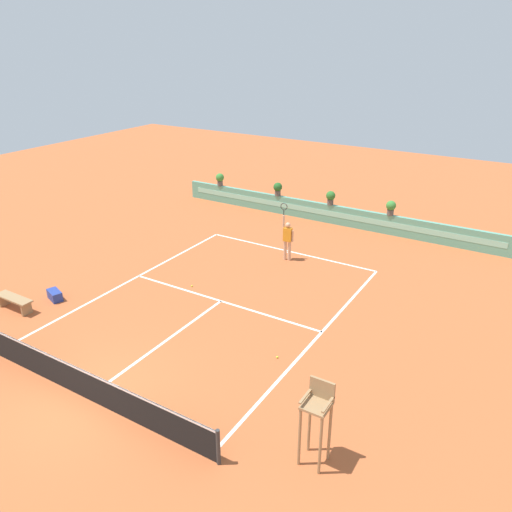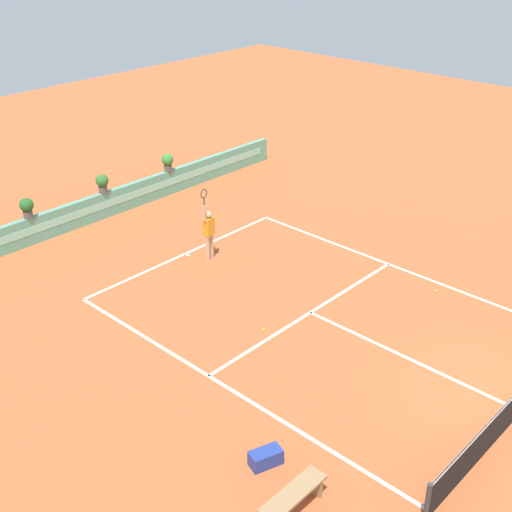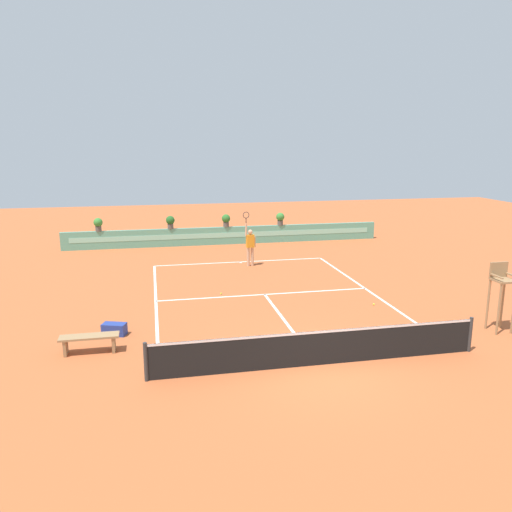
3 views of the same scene
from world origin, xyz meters
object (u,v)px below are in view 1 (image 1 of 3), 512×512
Objects in this scene: gear_bag at (55,295)px; tennis_ball_mid_court at (277,357)px; umpire_chair at (317,414)px; tennis_player at (287,238)px; potted_plant_left at (278,188)px; potted_plant_far_left at (220,179)px; potted_plant_right at (391,207)px; potted_plant_centre at (331,197)px; tennis_ball_near_baseline at (192,286)px; bench_courtside at (14,300)px.

gear_bag is 8.99m from tennis_ball_mid_court.
tennis_player is at bearing 121.25° from umpire_chair.
potted_plant_far_left is at bearing 180.00° from potted_plant_left.
potted_plant_centre is at bearing 180.00° from potted_plant_right.
tennis_ball_near_baseline is (-7.89, 5.50, -1.31)m from umpire_chair.
tennis_player is at bearing -117.77° from potted_plant_right.
tennis_ball_mid_court is 0.09× the size of potted_plant_left.
tennis_player reaches higher than gear_bag.
umpire_chair reaches higher than bench_courtside.
umpire_chair is at bearing -3.64° from bench_courtside.
tennis_ball_near_baseline is 5.73m from tennis_ball_mid_court.
bench_courtside reaches higher than tennis_ball_mid_court.
potted_plant_right is at bearing 91.83° from tennis_ball_mid_court.
potted_plant_left is (-9.38, 15.13, 0.07)m from umpire_chair.
tennis_ball_mid_court is at bearing 13.57° from bench_courtside.
tennis_player is 3.57× the size of potted_plant_centre.
umpire_chair reaches higher than potted_plant_left.
potted_plant_centre is (3.12, 0.00, 0.00)m from potted_plant_left.
tennis_player reaches higher than tennis_ball_mid_court.
potted_plant_left is (-3.46, 5.38, 0.36)m from tennis_player.
tennis_ball_mid_court is 0.09× the size of potted_plant_far_left.
umpire_chair is at bearing -34.90° from tennis_ball_near_baseline.
bench_courtside is 23.53× the size of tennis_ball_near_baseline.
bench_courtside is 2.29× the size of gear_bag.
tennis_player is 4.79m from tennis_ball_near_baseline.
potted_plant_left is at bearing 122.78° from tennis_player.
umpire_chair is 11.40m from tennis_player.
potted_plant_far_left reaches higher than tennis_ball_mid_court.
potted_plant_left is at bearing 119.01° from tennis_ball_mid_court.
potted_plant_far_left is (-5.35, 9.63, 1.38)m from tennis_ball_near_baseline.
potted_plant_centre is at bearing 0.00° from potted_plant_far_left.
tennis_ball_mid_court is (5.19, -2.43, 0.00)m from tennis_ball_near_baseline.
tennis_ball_near_baseline is at bearing -114.91° from tennis_player.
tennis_ball_mid_court is at bearing -25.08° from tennis_ball_near_baseline.
tennis_ball_near_baseline is (4.31, 4.72, -0.34)m from bench_courtside.
potted_plant_right is 3.17m from potted_plant_centre.
gear_bag is 9.64m from tennis_player.
bench_courtside reaches higher than tennis_ball_near_baseline.
potted_plant_right reaches higher than tennis_ball_near_baseline.
tennis_player is 9.09m from potted_plant_far_left.
potted_plant_centre is (5.94, 14.35, 1.04)m from bench_courtside.
tennis_player is 38.01× the size of tennis_ball_near_baseline.
potted_plant_centre reaches higher than tennis_ball_near_baseline.
bench_courtside is 9.78m from tennis_ball_mid_court.
tennis_ball_near_baseline is 10.85m from potted_plant_right.
bench_courtside is at bearing -112.49° from potted_plant_centre.
potted_plant_far_left is (-7.32, 5.38, 0.36)m from tennis_player.
gear_bag is 0.97× the size of potted_plant_far_left.
umpire_chair is at bearing -67.53° from potted_plant_centre.
potted_plant_centre reaches higher than tennis_ball_mid_court.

